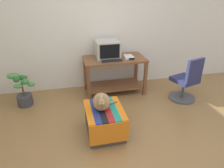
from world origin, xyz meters
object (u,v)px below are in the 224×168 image
Objects in this scene: book at (129,57)px; tv_monitor at (107,49)px; ottoman_with_blanket at (105,121)px; desk at (114,69)px; potted_plant at (23,91)px; stapler at (132,59)px; cat at (102,102)px; office_chair at (187,82)px; keyboard at (112,60)px.

tv_monitor is at bearing 163.87° from book.
desk is at bearing 70.46° from ottoman_with_blanket.
book is 0.35× the size of ottoman_with_blanket.
book is at bearing 59.36° from ottoman_with_blanket.
stapler is (2.09, -0.01, 0.49)m from potted_plant.
cat is 3.71× the size of stapler.
book is (0.28, -0.05, 0.26)m from desk.
tv_monitor is 0.67× the size of ottoman_with_blanket.
potted_plant is (-1.32, 1.16, 0.07)m from ottoman_with_blanket.
cat is 0.46× the size of office_chair.
potted_plant reaches higher than ottoman_with_blanket.
ottoman_with_blanket is at bearing -109.96° from desk.
book is at bearing 2.87° from potted_plant.
office_chair is (1.37, -0.50, -0.38)m from keyboard.
ottoman_with_blanket is (-0.34, -1.40, -0.70)m from tv_monitor.
potted_plant is at bearing 96.13° from stapler.
ottoman_with_blanket is at bearing -41.18° from potted_plant.
keyboard is 1.23m from cat.
cat is (-0.50, -1.29, 0.04)m from desk.
stapler is at bearing -43.36° from office_chair.
tv_monitor is at bearing 66.26° from stapler.
tv_monitor reaches higher than keyboard.
book reaches higher than desk.
desk is 5.07× the size of book.
book reaches higher than stapler.
tv_monitor is at bearing 82.96° from cat.
tv_monitor is 0.52m from stapler.
tv_monitor is 1.80m from potted_plant.
office_chair is at bearing -28.83° from book.
potted_plant is at bearing -174.82° from book.
book is at bearing -9.59° from desk.
desk is at bearing 56.66° from keyboard.
cat is (-0.78, -1.24, -0.22)m from book.
potted_plant is (-1.66, -0.24, -0.63)m from tv_monitor.
desk is 0.43m from stapler.
tv_monitor is at bearing 143.33° from desk.
keyboard is (0.04, -0.23, -0.16)m from tv_monitor.
tv_monitor reaches higher than cat.
office_chair is at bearing 28.03° from cat.
ottoman_with_blanket is 1.07× the size of potted_plant.
stapler is at bearing -0.28° from potted_plant.
ottoman_with_blanket is at bearing 152.52° from stapler.
stapler is at bearing 62.71° from cat.
potted_plant is (-1.79, -0.15, -0.23)m from desk.
keyboard reaches higher than desk.
stapler is (0.31, -0.16, 0.26)m from desk.
book is 2.13m from potted_plant.
tv_monitor is 1.18× the size of keyboard.
ottoman_with_blanket is 1.72× the size of cat.
potted_plant is at bearing -25.95° from office_chair.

